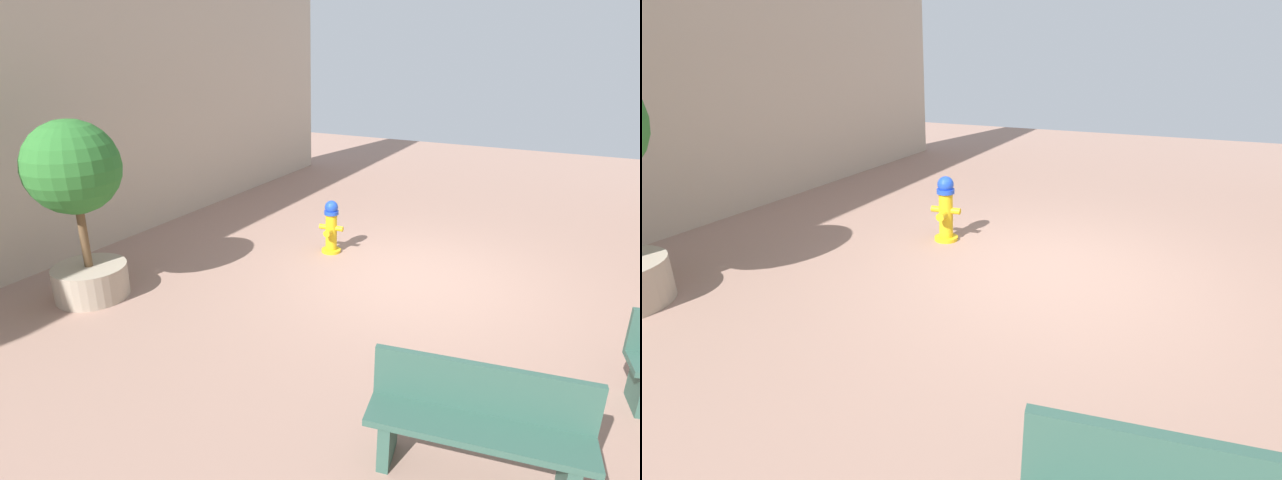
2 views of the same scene
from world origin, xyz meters
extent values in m
plane|color=#9E7A6B|center=(0.00, 0.00, 0.00)|extent=(23.40, 23.40, 0.00)
cylinder|color=gold|center=(1.60, -0.43, 0.03)|extent=(0.33, 0.33, 0.05)
cylinder|color=gold|center=(1.60, -0.43, 0.36)|extent=(0.19, 0.19, 0.62)
cylinder|color=blue|center=(1.60, -0.43, 0.70)|extent=(0.24, 0.24, 0.06)
sphere|color=blue|center=(1.60, -0.43, 0.79)|extent=(0.22, 0.22, 0.22)
cylinder|color=gold|center=(1.46, -0.44, 0.43)|extent=(0.14, 0.10, 0.09)
cylinder|color=gold|center=(1.74, -0.42, 0.43)|extent=(0.14, 0.10, 0.09)
cylinder|color=gold|center=(1.58, -0.27, 0.39)|extent=(0.13, 0.15, 0.11)
camera|label=1|loc=(-2.06, 6.93, 3.28)|focal=29.23mm
camera|label=2|loc=(-1.16, 4.97, 2.35)|focal=26.21mm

